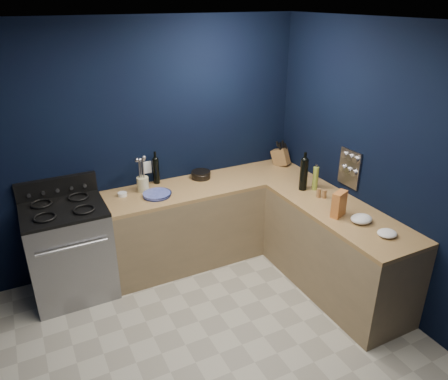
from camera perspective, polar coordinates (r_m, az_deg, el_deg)
floor at (r=3.87m, az=-0.63°, el=-21.13°), size 3.50×3.50×0.02m
ceiling at (r=2.70m, az=-0.90°, el=21.47°), size 3.50×3.50×0.02m
wall_back at (r=4.59m, az=-10.52°, el=5.65°), size 3.50×0.02×2.60m
wall_right at (r=4.08m, az=22.04°, el=1.80°), size 0.02×3.50×2.60m
cab_back at (r=4.85m, az=-1.80°, el=-4.11°), size 2.30×0.63×0.86m
top_back at (r=4.65m, az=-1.87°, el=0.76°), size 2.30×0.63×0.04m
cab_right at (r=4.43m, az=14.69°, el=-8.02°), size 0.63×1.67×0.86m
top_right at (r=4.21m, az=15.34°, el=-2.84°), size 0.63×1.67×0.04m
gas_range at (r=4.49m, az=-19.86°, el=-7.85°), size 0.76×0.66×0.92m
oven_door at (r=4.23m, az=-19.20°, el=-10.07°), size 0.59×0.02×0.42m
cooktop at (r=4.26m, az=-20.77°, el=-2.43°), size 0.76×0.66×0.03m
backguard at (r=4.49m, az=-21.48°, el=0.33°), size 0.76×0.06×0.20m
spice_panel at (r=4.46m, az=16.45°, el=2.82°), size 0.02×0.28×0.38m
wall_outlet at (r=4.64m, az=-10.24°, el=3.01°), size 0.09×0.02×0.13m
plate_stack at (r=4.37m, az=-8.99°, el=-0.60°), size 0.28×0.28×0.04m
ramekin at (r=4.45m, az=-13.44°, el=-0.56°), size 0.10×0.10×0.04m
utensil_crock at (r=4.49m, az=-10.80°, el=0.77°), size 0.15×0.15×0.15m
wine_bottle_back at (r=4.64m, az=-9.08°, el=2.52°), size 0.09×0.09×0.28m
lemon_basket at (r=4.75m, az=-3.11°, el=2.05°), size 0.27×0.27×0.08m
knife_block at (r=5.15m, az=7.58°, el=4.39°), size 0.21×0.25×0.24m
wine_bottle_right at (r=4.49m, az=10.61°, el=2.02°), size 0.10×0.10×0.33m
oil_bottle at (r=4.53m, az=12.13°, el=1.53°), size 0.07×0.07×0.25m
spice_jar_near at (r=4.39m, az=12.56°, el=-0.38°), size 0.06×0.06×0.09m
spice_jar_far at (r=4.39m, az=13.27°, el=-0.52°), size 0.06×0.06×0.09m
crouton_bag at (r=4.03m, az=15.13°, el=-1.84°), size 0.18×0.13×0.24m
towel_front at (r=4.02m, az=17.90°, el=-3.69°), size 0.23×0.21×0.07m
towel_end at (r=3.87m, az=20.99°, el=-5.44°), size 0.22×0.21×0.05m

